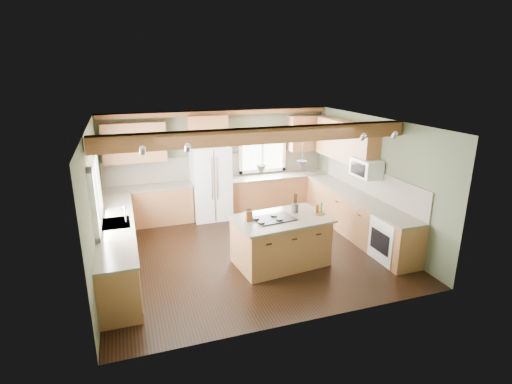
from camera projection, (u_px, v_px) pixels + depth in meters
name	position (u px, v px, depth m)	size (l,w,h in m)	color
floor	(249.00, 251.00, 8.12)	(5.60, 5.60, 0.00)	black
ceiling	(249.00, 123.00, 7.35)	(5.60, 5.60, 0.00)	silver
wall_back	(219.00, 162.00, 10.00)	(5.60, 5.60, 0.00)	#4F563D
wall_left	(95.00, 206.00, 6.88)	(5.00, 5.00, 0.00)	#4F563D
wall_right	(373.00, 178.00, 8.59)	(5.00, 5.00, 0.00)	#4F563D
ceiling_beam	(261.00, 136.00, 6.78)	(5.55, 0.26, 0.26)	#5A2F19
soffit_trim	(218.00, 113.00, 9.53)	(5.55, 0.20, 0.10)	#5A2F19
backsplash_back	(219.00, 166.00, 10.01)	(5.58, 0.03, 0.58)	brown
backsplash_right	(370.00, 181.00, 8.66)	(0.03, 3.70, 0.58)	brown
base_cab_back_left	(149.00, 206.00, 9.43)	(2.02, 0.60, 0.88)	brown
counter_back_left	(147.00, 188.00, 9.30)	(2.06, 0.64, 0.04)	#494336
base_cab_back_right	(278.00, 193.00, 10.44)	(2.62, 0.60, 0.88)	brown
counter_back_right	(278.00, 176.00, 10.30)	(2.66, 0.64, 0.04)	#494336
base_cab_left	(118.00, 247.00, 7.27)	(0.60, 3.70, 0.88)	brown
counter_left	(116.00, 224.00, 7.14)	(0.64, 3.74, 0.04)	#494336
base_cab_right	(356.00, 216.00, 8.80)	(0.60, 3.70, 0.88)	brown
counter_right	(358.00, 196.00, 8.67)	(0.64, 3.74, 0.04)	#494336
upper_cab_back_left	(134.00, 143.00, 9.03)	(1.40, 0.35, 0.90)	brown
upper_cab_over_fridge	(207.00, 130.00, 9.49)	(0.96, 0.35, 0.70)	brown
upper_cab_right	(346.00, 141.00, 9.16)	(0.35, 2.20, 0.90)	brown
upper_cab_back_corner	(306.00, 133.00, 10.35)	(0.90, 0.35, 0.90)	brown
window_left	(94.00, 191.00, 6.85)	(0.04, 1.60, 1.05)	white
window_back	(262.00, 150.00, 10.25)	(1.10, 0.04, 1.00)	white
sink	(116.00, 224.00, 7.13)	(0.50, 0.65, 0.03)	#262628
faucet	(125.00, 215.00, 7.15)	(0.02, 0.02, 0.28)	#B2B2B7
dishwasher	(120.00, 283.00, 6.10)	(0.60, 0.60, 0.84)	white
oven	(393.00, 240.00, 7.63)	(0.60, 0.72, 0.84)	white
microwave	(366.00, 168.00, 8.41)	(0.40, 0.70, 0.38)	white
pendant_left	(261.00, 170.00, 6.91)	(0.18, 0.18, 0.16)	#B2B2B7
pendant_right	(302.00, 165.00, 7.24)	(0.18, 0.18, 0.16)	#B2B2B7
refrigerator	(211.00, 183.00, 9.68)	(0.90, 0.74, 1.80)	white
island	(280.00, 242.00, 7.51)	(1.65, 1.01, 0.88)	brown
island_top	(281.00, 219.00, 7.37)	(1.76, 1.12, 0.04)	#494336
cooktop	(274.00, 219.00, 7.31)	(0.71, 0.48, 0.02)	black
knife_block	(249.00, 216.00, 7.19)	(0.12, 0.09, 0.20)	brown
utensil_crock	(295.00, 208.00, 7.63)	(0.13, 0.13, 0.17)	#413834
bottle_tray	(319.00, 208.00, 7.56)	(0.23, 0.23, 0.21)	brown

